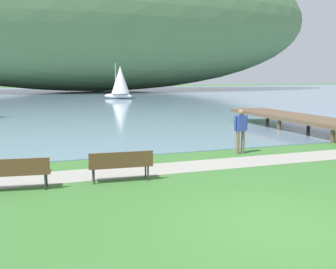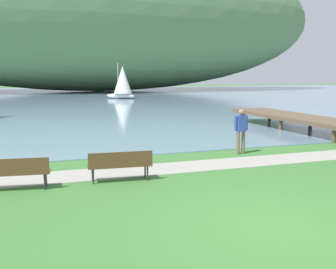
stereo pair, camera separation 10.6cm
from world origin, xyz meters
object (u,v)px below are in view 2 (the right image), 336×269
object	(u,v)px
park_bench_near_camera	(120,163)
park_bench_further_along	(14,171)
sailboat_nearest_to_shore	(122,82)
person_at_shoreline	(241,128)

from	to	relation	value
park_bench_near_camera	park_bench_further_along	bearing A→B (deg)	179.22
park_bench_further_along	sailboat_nearest_to_shore	world-z (taller)	sailboat_nearest_to_shore
park_bench_near_camera	park_bench_further_along	distance (m)	2.81
park_bench_near_camera	sailboat_nearest_to_shore	distance (m)	38.56
park_bench_near_camera	person_at_shoreline	bearing A→B (deg)	24.90
park_bench_further_along	sailboat_nearest_to_shore	xyz separation A→B (m)	(11.26, 37.55, 1.56)
person_at_shoreline	park_bench_further_along	bearing A→B (deg)	-163.48
person_at_shoreline	sailboat_nearest_to_shore	size ratio (longest dim) A/B	0.39
park_bench_further_along	sailboat_nearest_to_shore	bearing A→B (deg)	73.30
sailboat_nearest_to_shore	park_bench_further_along	bearing A→B (deg)	-106.70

